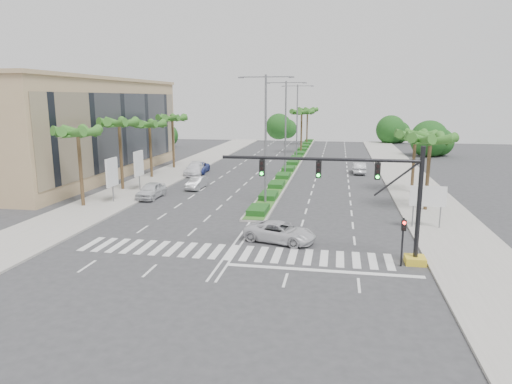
% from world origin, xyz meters
% --- Properties ---
extents(ground, '(160.00, 160.00, 0.00)m').
position_xyz_m(ground, '(0.00, 0.00, 0.00)').
color(ground, '#333335').
rests_on(ground, ground).
extents(footpath_right, '(6.00, 120.00, 0.15)m').
position_xyz_m(footpath_right, '(15.20, 20.00, 0.07)').
color(footpath_right, gray).
rests_on(footpath_right, ground).
extents(footpath_left, '(6.00, 120.00, 0.15)m').
position_xyz_m(footpath_left, '(-15.20, 20.00, 0.07)').
color(footpath_left, gray).
rests_on(footpath_left, ground).
extents(median, '(2.20, 75.00, 0.20)m').
position_xyz_m(median, '(0.00, 45.00, 0.10)').
color(median, gray).
rests_on(median, ground).
extents(median_grass, '(1.80, 75.00, 0.04)m').
position_xyz_m(median_grass, '(0.00, 45.00, 0.22)').
color(median_grass, '#275D20').
rests_on(median_grass, median).
extents(building, '(12.00, 36.00, 12.00)m').
position_xyz_m(building, '(-26.00, 26.00, 6.00)').
color(building, tan).
rests_on(building, ground).
extents(signal_gantry, '(12.60, 1.20, 7.20)m').
position_xyz_m(signal_gantry, '(9.27, -0.00, 3.46)').
color(signal_gantry, gold).
rests_on(signal_gantry, ground).
extents(pedestrian_signal, '(0.28, 0.36, 3.00)m').
position_xyz_m(pedestrian_signal, '(10.60, -0.68, 2.04)').
color(pedestrian_signal, black).
rests_on(pedestrian_signal, ground).
extents(direction_sign, '(2.70, 0.11, 3.40)m').
position_xyz_m(direction_sign, '(13.50, 7.99, 2.45)').
color(direction_sign, slate).
rests_on(direction_sign, ground).
extents(billboard_near, '(0.18, 2.10, 4.35)m').
position_xyz_m(billboard_near, '(-14.50, 12.00, 2.96)').
color(billboard_near, slate).
rests_on(billboard_near, ground).
extents(billboard_far, '(0.18, 2.10, 4.35)m').
position_xyz_m(billboard_far, '(-14.50, 18.00, 2.96)').
color(billboard_far, slate).
rests_on(billboard_far, ground).
extents(palm_left_near, '(4.57, 4.68, 7.55)m').
position_xyz_m(palm_left_near, '(-16.50, 10.00, 6.69)').
color(palm_left_near, brown).
rests_on(palm_left_near, ground).
extents(palm_left_mid, '(4.57, 4.68, 7.95)m').
position_xyz_m(palm_left_mid, '(-16.50, 18.00, 7.08)').
color(palm_left_mid, brown).
rests_on(palm_left_mid, ground).
extents(palm_left_far, '(4.57, 4.68, 7.35)m').
position_xyz_m(palm_left_far, '(-16.50, 26.00, 6.50)').
color(palm_left_far, brown).
rests_on(palm_left_far, ground).
extents(palm_left_end, '(4.57, 4.68, 7.75)m').
position_xyz_m(palm_left_end, '(-16.50, 34.00, 6.88)').
color(palm_left_end, brown).
rests_on(palm_left_end, ground).
extents(palm_right_near, '(4.57, 4.68, 7.05)m').
position_xyz_m(palm_right_near, '(14.50, 14.00, 6.20)').
color(palm_right_near, brown).
rests_on(palm_right_near, ground).
extents(palm_right_far, '(4.57, 4.68, 6.75)m').
position_xyz_m(palm_right_far, '(14.50, 22.00, 5.91)').
color(palm_right_far, brown).
rests_on(palm_right_far, ground).
extents(palm_median_a, '(4.57, 4.68, 8.05)m').
position_xyz_m(palm_median_a, '(0.00, 55.00, 7.17)').
color(palm_median_a, brown).
rests_on(palm_median_a, ground).
extents(palm_median_b, '(4.57, 4.68, 8.05)m').
position_xyz_m(palm_median_b, '(0.00, 70.00, 7.17)').
color(palm_median_b, brown).
rests_on(palm_median_b, ground).
extents(streetlight_near, '(5.10, 0.25, 12.00)m').
position_xyz_m(streetlight_near, '(0.00, 14.00, 6.81)').
color(streetlight_near, slate).
rests_on(streetlight_near, ground).
extents(streetlight_mid, '(5.10, 0.25, 12.00)m').
position_xyz_m(streetlight_mid, '(0.00, 30.00, 6.81)').
color(streetlight_mid, slate).
rests_on(streetlight_mid, ground).
extents(streetlight_far, '(5.10, 0.25, 12.00)m').
position_xyz_m(streetlight_far, '(0.00, 46.00, 6.81)').
color(streetlight_far, slate).
rests_on(streetlight_far, ground).
extents(car_parked_a, '(1.87, 4.63, 1.58)m').
position_xyz_m(car_parked_a, '(-11.80, 14.71, 0.79)').
color(car_parked_a, silver).
rests_on(car_parked_a, ground).
extents(car_parked_b, '(1.66, 4.08, 1.31)m').
position_xyz_m(car_parked_b, '(-8.70, 20.17, 0.66)').
color(car_parked_b, '#ACACB1').
rests_on(car_parked_b, ground).
extents(car_parked_c, '(2.68, 5.13, 1.38)m').
position_xyz_m(car_parked_c, '(-11.80, 30.70, 0.69)').
color(car_parked_c, navy).
rests_on(car_parked_c, ground).
extents(car_parked_d, '(2.70, 5.53, 1.55)m').
position_xyz_m(car_parked_d, '(-11.80, 29.08, 0.77)').
color(car_parked_d, white).
rests_on(car_parked_d, ground).
extents(car_crossing, '(5.49, 3.64, 1.40)m').
position_xyz_m(car_crossing, '(2.83, 2.86, 0.70)').
color(car_crossing, silver).
rests_on(car_crossing, ground).
extents(car_right, '(1.75, 4.62, 1.50)m').
position_xyz_m(car_right, '(9.46, 34.15, 0.75)').
color(car_right, '#BBBBC0').
rests_on(car_right, ground).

